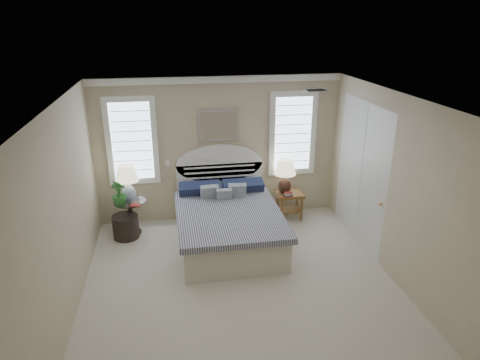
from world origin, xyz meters
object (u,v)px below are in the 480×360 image
at_px(nightstand_right, 289,200).
at_px(floor_pot, 126,227).
at_px(bed, 227,221).
at_px(side_table_left, 131,214).
at_px(lamp_right, 285,173).
at_px(lamp_left, 127,180).

height_order(nightstand_right, floor_pot, nightstand_right).
bearing_deg(nightstand_right, bed, -151.97).
height_order(bed, side_table_left, bed).
distance_m(bed, floor_pot, 1.81).
bearing_deg(bed, floor_pot, 165.45).
bearing_deg(lamp_right, nightstand_right, -4.48).
bearing_deg(lamp_left, side_table_left, -44.87).
distance_m(side_table_left, lamp_left, 0.65).
height_order(side_table_left, lamp_left, lamp_left).
xyz_separation_m(bed, nightstand_right, (1.30, 0.69, 0.00)).
distance_m(floor_pot, lamp_left, 0.84).
distance_m(side_table_left, floor_pot, 0.25).
height_order(bed, floor_pot, bed).
bearing_deg(bed, lamp_right, 30.45).
height_order(bed, nightstand_right, bed).
relative_size(nightstand_right, floor_pot, 1.17).
height_order(nightstand_right, lamp_left, lamp_left).
xyz_separation_m(side_table_left, floor_pot, (-0.09, -0.14, -0.18)).
distance_m(nightstand_right, lamp_left, 3.03).
distance_m(bed, lamp_right, 1.49).
bearing_deg(side_table_left, lamp_left, 135.13).
bearing_deg(nightstand_right, side_table_left, -178.06).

